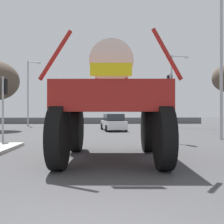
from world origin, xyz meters
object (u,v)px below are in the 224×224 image
(traffic_signal_far_left, at_px, (76,102))
(streetlight_near_right, at_px, (224,56))
(oversize_sprayer, at_px, (112,103))
(sedan_ahead, at_px, (113,123))
(traffic_signal_near_right, at_px, (170,92))
(traffic_signal_near_left, at_px, (4,95))
(streetlight_far_left, at_px, (29,90))
(streetlight_far_right, at_px, (173,87))

(traffic_signal_far_left, relative_size, streetlight_near_right, 0.46)
(oversize_sprayer, xyz_separation_m, streetlight_near_right, (7.06, 6.18, 3.08))
(oversize_sprayer, distance_m, traffic_signal_far_left, 24.31)
(sedan_ahead, bearing_deg, oversize_sprayer, 169.03)
(sedan_ahead, distance_m, streetlight_near_right, 10.99)
(sedan_ahead, xyz_separation_m, traffic_signal_near_right, (2.72, -9.10, 2.06))
(oversize_sprayer, relative_size, streetlight_near_right, 0.60)
(sedan_ahead, bearing_deg, traffic_signal_near_left, 137.07)
(oversize_sprayer, relative_size, sedan_ahead, 1.28)
(traffic_signal_near_right, distance_m, streetlight_near_right, 4.52)
(oversize_sprayer, xyz_separation_m, sedan_ahead, (0.67, 13.99, -1.28))
(traffic_signal_near_left, height_order, streetlight_far_left, streetlight_far_left)
(traffic_signal_near_left, bearing_deg, streetlight_near_right, 5.82)
(sedan_ahead, relative_size, traffic_signal_near_right, 1.13)
(sedan_ahead, relative_size, streetlight_far_left, 0.54)
(sedan_ahead, bearing_deg, streetlight_far_left, 42.06)
(traffic_signal_near_left, xyz_separation_m, traffic_signal_far_left, (1.91, 19.11, 0.45))
(streetlight_near_right, height_order, streetlight_far_left, streetlight_near_right)
(traffic_signal_near_left, distance_m, streetlight_far_left, 17.84)
(oversize_sprayer, bearing_deg, streetlight_far_right, -19.07)
(traffic_signal_far_left, xyz_separation_m, streetlight_far_right, (11.27, -4.97, 1.44))
(streetlight_far_right, bearing_deg, sedan_ahead, -143.83)
(sedan_ahead, height_order, streetlight_far_right, streetlight_far_right)
(traffic_signal_far_left, relative_size, streetlight_far_left, 0.53)
(sedan_ahead, height_order, streetlight_far_left, streetlight_far_left)
(oversize_sprayer, xyz_separation_m, traffic_signal_near_left, (-5.63, 4.89, 0.60))
(sedan_ahead, xyz_separation_m, streetlight_far_left, (-9.96, 8.27, 3.67))
(streetlight_near_right, relative_size, streetlight_far_left, 1.16)
(streetlight_far_left, distance_m, streetlight_far_right, 17.16)
(traffic_signal_far_left, bearing_deg, sedan_ahead, -66.34)
(sedan_ahead, distance_m, streetlight_far_right, 9.33)
(oversize_sprayer, bearing_deg, traffic_signal_near_left, 51.63)
(traffic_signal_far_left, xyz_separation_m, streetlight_near_right, (10.78, -17.81, 2.03))
(oversize_sprayer, relative_size, streetlight_far_right, 0.68)
(oversize_sprayer, distance_m, sedan_ahead, 14.06)
(streetlight_near_right, bearing_deg, streetlight_far_left, 135.50)
(sedan_ahead, bearing_deg, traffic_signal_near_right, -171.59)
(traffic_signal_near_left, distance_m, traffic_signal_far_left, 19.21)
(traffic_signal_near_right, bearing_deg, traffic_signal_near_left, 179.98)
(traffic_signal_near_left, height_order, traffic_signal_near_right, traffic_signal_near_right)
(oversize_sprayer, xyz_separation_m, streetlight_far_left, (-9.30, 22.26, 2.39))
(traffic_signal_near_right, bearing_deg, oversize_sprayer, -124.74)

